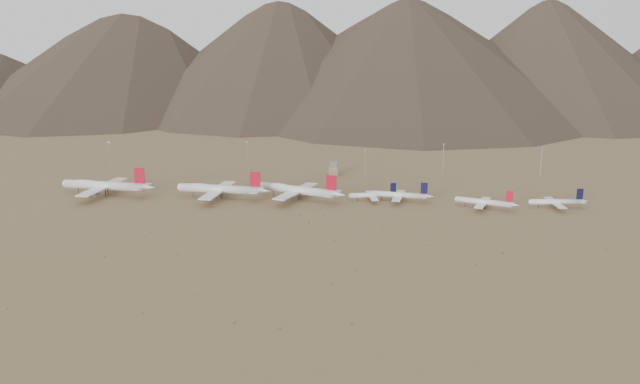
# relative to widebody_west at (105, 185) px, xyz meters

# --- Properties ---
(ground) EXTENTS (3000.00, 3000.00, 0.00)m
(ground) POSITION_rel_widebody_west_xyz_m (138.93, -37.40, -7.87)
(ground) COLOR olive
(ground) RESTS_ON ground
(mountain_ridge) EXTENTS (4400.00, 1000.00, 300.00)m
(mountain_ridge) POSITION_rel_widebody_west_xyz_m (138.93, 862.60, 142.13)
(mountain_ridge) COLOR #433528
(mountain_ridge) RESTS_ON ground
(widebody_west) EXTENTS (76.62, 59.44, 22.81)m
(widebody_west) POSITION_rel_widebody_west_xyz_m (0.00, 0.00, 0.00)
(widebody_west) COLOR white
(widebody_west) RESTS_ON ground
(widebody_centre) EXTENTS (72.80, 56.41, 21.66)m
(widebody_centre) POSITION_rel_widebody_west_xyz_m (89.22, -1.80, -0.40)
(widebody_centre) COLOR white
(widebody_centre) RESTS_ON ground
(widebody_east) EXTENTS (68.06, 54.47, 21.27)m
(widebody_east) POSITION_rel_widebody_west_xyz_m (147.54, 0.35, -0.53)
(widebody_east) COLOR white
(widebody_east) RESTS_ON ground
(narrowbody_a) EXTENTS (39.15, 28.58, 13.02)m
(narrowbody_a) POSITION_rel_widebody_west_xyz_m (203.87, 2.47, -3.64)
(narrowbody_a) COLOR white
(narrowbody_a) RESTS_ON ground
(narrowbody_b) EXTENTS (45.65, 33.29, 15.17)m
(narrowbody_b) POSITION_rel_widebody_west_xyz_m (223.64, 1.18, -2.94)
(narrowbody_b) COLOR white
(narrowbody_b) RESTS_ON ground
(narrowbody_c) EXTENTS (42.93, 32.10, 14.82)m
(narrowbody_c) POSITION_rel_widebody_west_xyz_m (281.83, -13.16, -3.06)
(narrowbody_c) COLOR white
(narrowbody_c) RESTS_ON ground
(narrowbody_d) EXTENTS (42.55, 30.69, 14.04)m
(narrowbody_d) POSITION_rel_widebody_west_xyz_m (333.09, -7.06, -3.31)
(narrowbody_d) COLOR white
(narrowbody_d) RESTS_ON ground
(control_tower) EXTENTS (8.00, 8.00, 12.00)m
(control_tower) POSITION_rel_widebody_west_xyz_m (168.93, 82.60, -2.55)
(control_tower) COLOR gray
(control_tower) RESTS_ON ground
(mast_far_west) EXTENTS (2.00, 0.60, 25.70)m
(mast_far_west) POSITION_rel_widebody_west_xyz_m (-32.58, 87.43, 6.34)
(mast_far_west) COLOR gray
(mast_far_west) RESTS_ON ground
(mast_west) EXTENTS (2.00, 0.60, 25.70)m
(mast_west) POSITION_rel_widebody_west_xyz_m (89.95, 98.53, 6.34)
(mast_west) COLOR gray
(mast_west) RESTS_ON ground
(mast_centre) EXTENTS (2.00, 0.60, 25.70)m
(mast_centre) POSITION_rel_widebody_west_xyz_m (196.13, 71.92, 6.34)
(mast_centre) COLOR gray
(mast_centre) RESTS_ON ground
(mast_east) EXTENTS (2.00, 0.60, 25.70)m
(mast_east) POSITION_rel_widebody_west_xyz_m (264.55, 103.16, 6.34)
(mast_east) COLOR gray
(mast_east) RESTS_ON ground
(mast_far_east) EXTENTS (2.00, 0.60, 25.70)m
(mast_far_east) POSITION_rel_widebody_west_xyz_m (346.04, 91.32, 6.34)
(mast_far_east) COLOR gray
(mast_far_east) RESTS_ON ground
(desert_scrub) EXTENTS (429.22, 168.16, 0.97)m
(desert_scrub) POSITION_rel_widebody_west_xyz_m (125.48, -122.50, -7.54)
(desert_scrub) COLOR brown
(desert_scrub) RESTS_ON ground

